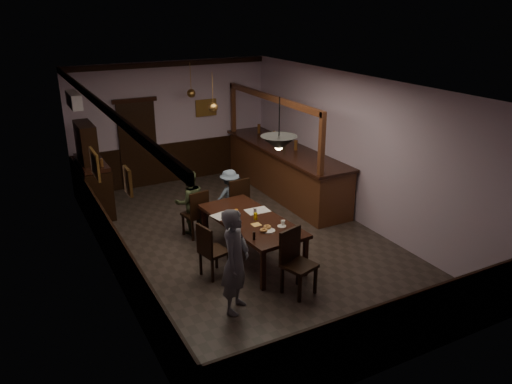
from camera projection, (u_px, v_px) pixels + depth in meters
room at (244, 167)px, 9.01m from camera, size 5.01×8.01×3.01m
dining_table at (251, 222)px, 8.73m from camera, size 1.18×2.27×0.75m
chair_far_left at (197, 212)px, 9.57m from camera, size 0.49×0.49×0.96m
chair_far_right at (237, 200)px, 9.99m from camera, size 0.48×0.48×1.05m
chair_near at (295, 259)px, 7.73m from camera, size 0.56×0.56×1.04m
chair_side at (210, 249)px, 8.16m from camera, size 0.49×0.49×0.94m
person_standing at (235, 261)px, 7.18m from camera, size 0.69×0.69×1.61m
person_seated_left at (190, 202)px, 9.74m from camera, size 0.62×0.49×1.27m
person_seated_right at (230, 196)px, 10.22m from camera, size 0.74×0.43×1.14m
newspaper_left at (224, 215)px, 8.85m from camera, size 0.48×0.38×0.01m
newspaper_right at (257, 211)px, 9.04m from camera, size 0.43×0.31×0.01m
napkin at (256, 225)px, 8.48m from camera, size 0.16×0.16×0.00m
saucer at (282, 226)px, 8.41m from camera, size 0.15×0.15×0.01m
coffee_cup at (283, 223)px, 8.44m from camera, size 0.09×0.09×0.07m
pastry_plate at (269, 231)px, 8.24m from camera, size 0.22×0.22×0.01m
pastry_ring_a at (264, 230)px, 8.20m from camera, size 0.13×0.13×0.04m
pastry_ring_b at (267, 227)px, 8.32m from camera, size 0.13×0.13×0.04m
soda_can at (256, 216)px, 8.67m from camera, size 0.07×0.07×0.12m
beer_glass at (236, 215)px, 8.63m from camera, size 0.06×0.06×0.20m
water_glass at (255, 212)px, 8.80m from camera, size 0.06×0.06×0.15m
pepper_mill at (254, 236)px, 7.92m from camera, size 0.04×0.04×0.14m
sideboard at (92, 177)px, 10.68m from camera, size 0.53×1.48×1.96m
bar_counter at (284, 169)px, 11.75m from camera, size 0.99×4.25×2.38m
door_back at (138, 146)px, 12.04m from camera, size 0.90×0.06×2.10m
ac_unit at (74, 100)px, 10.03m from camera, size 0.20×0.85×0.30m
picture_left_small at (128, 181)px, 6.38m from camera, size 0.04×0.28×0.36m
picture_left_large at (95, 164)px, 8.52m from camera, size 0.04×0.62×0.48m
picture_back at (206, 108)px, 12.56m from camera, size 0.55×0.04×0.42m
pendant_iron at (279, 143)px, 7.52m from camera, size 0.56×0.56×0.81m
pendant_brass_mid at (213, 107)px, 10.09m from camera, size 0.20×0.20×0.81m
pendant_brass_far at (191, 93)px, 11.63m from camera, size 0.20×0.20×0.81m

